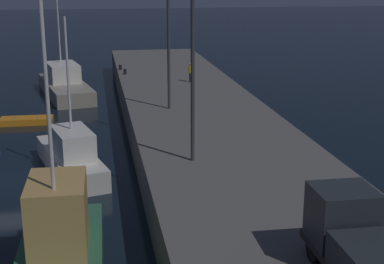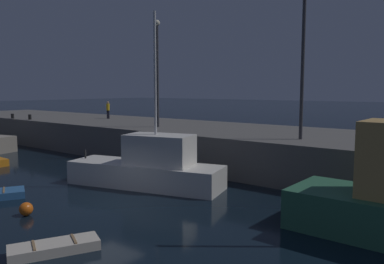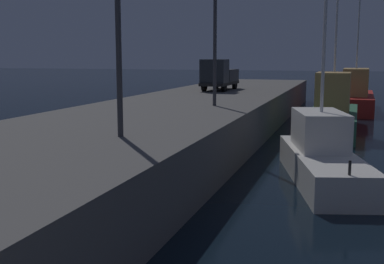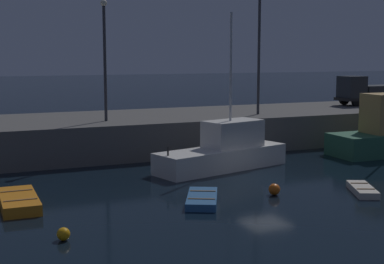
% 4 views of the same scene
% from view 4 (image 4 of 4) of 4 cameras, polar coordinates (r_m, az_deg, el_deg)
% --- Properties ---
extents(ground_plane, '(320.00, 320.00, 0.00)m').
position_cam_4_polar(ground_plane, '(30.93, 7.55, -4.83)').
color(ground_plane, black).
extents(pier_quay, '(74.79, 9.83, 2.42)m').
position_cam_4_polar(pier_quay, '(41.52, -1.10, 0.19)').
color(pier_quay, '#5B5956').
rests_on(pier_quay, ground).
extents(fishing_boat_white, '(8.91, 4.57, 9.25)m').
position_cam_4_polar(fishing_boat_white, '(33.42, 3.38, -1.95)').
color(fishing_boat_white, silver).
rests_on(fishing_boat_white, ground).
extents(dinghy_orange_near, '(2.09, 2.94, 0.37)m').
position_cam_4_polar(dinghy_orange_near, '(28.96, 17.02, -5.65)').
color(dinghy_orange_near, beige).
rests_on(dinghy_orange_near, ground).
extents(rowboat_white_mid, '(1.66, 4.07, 0.54)m').
position_cam_4_polar(rowboat_white_mid, '(26.45, -17.30, -6.76)').
color(rowboat_white_mid, orange).
rests_on(rowboat_white_mid, ground).
extents(dinghy_red_small, '(2.70, 3.56, 0.39)m').
position_cam_4_polar(dinghy_red_small, '(25.97, 1.04, -6.84)').
color(dinghy_red_small, '#2D6099').
rests_on(dinghy_red_small, ground).
extents(mooring_buoy_near, '(0.56, 0.56, 0.56)m').
position_cam_4_polar(mooring_buoy_near, '(27.57, 8.41, -5.82)').
color(mooring_buoy_near, orange).
rests_on(mooring_buoy_near, ground).
extents(mooring_buoy_mid, '(0.49, 0.49, 0.49)m').
position_cam_4_polar(mooring_buoy_mid, '(21.36, -13.00, -10.12)').
color(mooring_buoy_mid, orange).
rests_on(mooring_buoy_mid, ground).
extents(lamp_post_west, '(0.44, 0.44, 7.90)m').
position_cam_4_polar(lamp_post_west, '(37.21, -8.92, 8.21)').
color(lamp_post_west, '#38383D').
rests_on(lamp_post_west, pier_quay).
extents(lamp_post_east, '(0.44, 0.44, 9.37)m').
position_cam_4_polar(lamp_post_east, '(41.26, 6.87, 9.27)').
color(lamp_post_east, '#38383D').
rests_on(lamp_post_east, pier_quay).
extents(utility_truck, '(5.65, 2.03, 2.54)m').
position_cam_4_polar(utility_truck, '(50.96, 17.25, 4.02)').
color(utility_truck, black).
rests_on(utility_truck, pier_quay).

